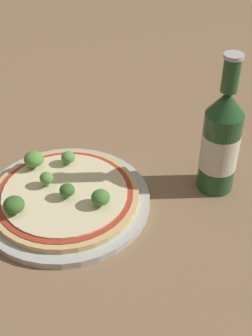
{
  "coord_description": "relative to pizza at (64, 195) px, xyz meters",
  "views": [
    {
      "loc": [
        0.45,
        -0.36,
        0.53
      ],
      "look_at": [
        0.06,
        0.08,
        0.06
      ],
      "focal_mm": 50.0,
      "sensor_mm": 36.0,
      "label": 1
    }
  ],
  "objects": [
    {
      "name": "beer_bottle",
      "position": [
        0.16,
        0.2,
        0.07
      ],
      "size": [
        0.06,
        0.06,
        0.24
      ],
      "color": "#234C28",
      "rests_on": "ground_plane"
    },
    {
      "name": "broccoli_floret_2",
      "position": [
        0.07,
        0.02,
        0.02
      ],
      "size": [
        0.03,
        0.03,
        0.03
      ],
      "color": "#7A9E5B",
      "rests_on": "pizza"
    },
    {
      "name": "broccoli_floret_4",
      "position": [
        0.02,
        -0.0,
        0.02
      ],
      "size": [
        0.02,
        0.02,
        0.03
      ],
      "color": "#7A9E5B",
      "rests_on": "pizza"
    },
    {
      "name": "broccoli_floret_3",
      "position": [
        -0.05,
        0.06,
        0.02
      ],
      "size": [
        0.02,
        0.02,
        0.02
      ],
      "color": "#7A9E5B",
      "rests_on": "pizza"
    },
    {
      "name": "broccoli_floret_5",
      "position": [
        -0.08,
        0.01,
        0.02
      ],
      "size": [
        0.03,
        0.03,
        0.03
      ],
      "color": "#7A9E5B",
      "rests_on": "pizza"
    },
    {
      "name": "pizza",
      "position": [
        0.0,
        0.0,
        0.0
      ],
      "size": [
        0.24,
        0.24,
        0.01
      ],
      "color": "tan",
      "rests_on": "plate"
    },
    {
      "name": "plate",
      "position": [
        -0.0,
        0.0,
        -0.01
      ],
      "size": [
        0.28,
        0.28,
        0.01
      ],
      "color": "#B2B7B2",
      "rests_on": "ground_plane"
    },
    {
      "name": "ground_plane",
      "position": [
        0.0,
        0.0,
        -0.02
      ],
      "size": [
        3.0,
        3.0,
        0.0
      ],
      "primitive_type": "plane",
      "color": "#846647"
    },
    {
      "name": "broccoli_floret_1",
      "position": [
        -0.02,
        -0.08,
        0.02
      ],
      "size": [
        0.03,
        0.03,
        0.03
      ],
      "color": "#7A9E5B",
      "rests_on": "pizza"
    },
    {
      "name": "broccoli_floret_0",
      "position": [
        -0.03,
        -0.01,
        0.02
      ],
      "size": [
        0.02,
        0.02,
        0.03
      ],
      "color": "#7A9E5B",
      "rests_on": "pizza"
    }
  ]
}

